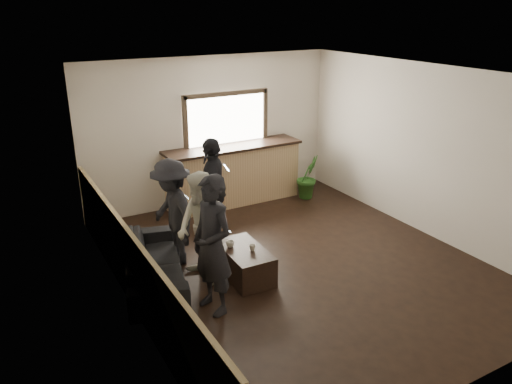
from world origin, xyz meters
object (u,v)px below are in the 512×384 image
bar_counter (233,171)px  potted_plant (308,177)px  person_b (202,229)px  person_d (213,190)px  sofa (153,263)px  person_c (172,213)px  cup_b (252,248)px  person_a (212,246)px  coffee_table (244,263)px  cup_a (230,244)px

bar_counter → potted_plant: 1.52m
bar_counter → person_b: bearing=-125.1°
person_b → person_d: person_d is taller
sofa → person_c: bearing=-36.7°
sofa → cup_b: size_ratio=21.52×
bar_counter → person_a: (-1.89, -3.17, 0.26)m
sofa → coffee_table: sofa is taller
person_a → cup_a: bearing=128.2°
coffee_table → sofa: bearing=156.9°
potted_plant → coffee_table: bearing=-140.4°
cup_b → person_c: size_ratio=0.06×
person_b → person_c: person_c is taller
sofa → person_a: size_ratio=1.10×
cup_b → person_d: person_d is taller
bar_counter → cup_a: (-1.32, -2.49, -0.16)m
person_b → person_d: (0.70, 1.14, 0.07)m
person_a → person_d: bearing=143.3°
sofa → person_b: bearing=-102.8°
person_c → bar_counter: bearing=129.5°
sofa → potted_plant: potted_plant is taller
coffee_table → potted_plant: bearing=39.6°
sofa → person_c: size_ratio=1.21×
sofa → person_a: person_a is taller
person_a → bar_counter: bearing=137.5°
person_d → person_b: bearing=-2.5°
person_a → person_b: (0.17, 0.71, -0.10)m
bar_counter → person_d: 1.69m
person_b → potted_plant: bearing=113.5°
person_d → coffee_table: bearing=22.8°
cup_b → person_b: size_ratio=0.06×
person_c → sofa: bearing=-54.9°
coffee_table → potted_plant: potted_plant is taller
bar_counter → person_b: (-1.73, -2.46, 0.15)m
potted_plant → person_c: (-3.31, -1.28, 0.38)m
coffee_table → person_c: bearing=129.9°
coffee_table → person_a: 1.12m
sofa → bar_counter: bearing=-33.2°
coffee_table → cup_b: size_ratio=10.65×
coffee_table → person_d: 1.48m
potted_plant → person_d: person_d is taller
coffee_table → person_b: 0.82m
cup_b → bar_counter: bearing=68.2°
person_a → person_d: 2.04m
potted_plant → person_c: 3.57m
person_a → sofa: bearing=-168.0°
person_c → person_d: (0.86, 0.46, 0.05)m
cup_b → coffee_table: bearing=130.3°
cup_b → potted_plant: 3.36m
cup_a → person_a: person_a is taller
coffee_table → bar_counter: bearing=66.1°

